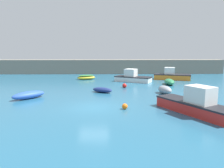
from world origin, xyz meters
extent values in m
cube|color=#235B7A|center=(0.00, 0.00, -0.10)|extent=(120.00, 120.00, 0.20)
cube|color=gray|center=(0.00, 26.22, 1.39)|extent=(48.15, 2.47, 2.77)
cube|color=red|center=(7.67, -1.93, 0.37)|extent=(4.59, 6.38, 0.75)
cube|color=black|center=(7.67, -1.93, 0.81)|extent=(4.68, 6.50, 0.12)
cube|color=silver|center=(7.90, -2.35, 1.44)|extent=(2.11, 2.30, 1.39)
ellipsoid|color=yellow|center=(-2.35, 17.15, 0.29)|extent=(3.17, 2.17, 0.58)
ellipsoid|color=#337238|center=(-2.35, 17.15, 0.63)|extent=(2.85, 1.96, 0.24)
ellipsoid|color=#287A4C|center=(9.58, 11.68, 0.40)|extent=(1.48, 2.95, 0.79)
ellipsoid|color=#2D56B7|center=(-6.57, 3.26, 0.36)|extent=(3.06, 3.18, 0.72)
ellipsoid|color=navy|center=(0.55, 6.29, 0.28)|extent=(2.55, 1.95, 0.57)
ellipsoid|color=gray|center=(7.37, 5.47, 0.44)|extent=(1.60, 2.40, 0.87)
cube|color=orange|center=(11.44, 16.80, 0.38)|extent=(5.89, 3.58, 0.76)
cube|color=black|center=(11.44, 16.80, 0.82)|extent=(6.01, 3.65, 0.12)
cube|color=silver|center=(11.04, 16.92, 1.35)|extent=(1.93, 1.85, 1.18)
cube|color=white|center=(4.95, 14.65, 0.33)|extent=(5.62, 4.28, 0.67)
cube|color=black|center=(4.95, 14.65, 0.73)|extent=(5.73, 4.37, 0.12)
cube|color=silver|center=(4.60, 14.83, 1.28)|extent=(2.17, 2.21, 1.22)
sphere|color=orange|center=(2.55, -0.71, 0.23)|extent=(0.46, 0.46, 0.46)
sphere|color=red|center=(3.25, 9.27, 0.28)|extent=(0.55, 0.55, 0.55)
camera|label=1|loc=(1.23, -17.74, 4.73)|focal=35.00mm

